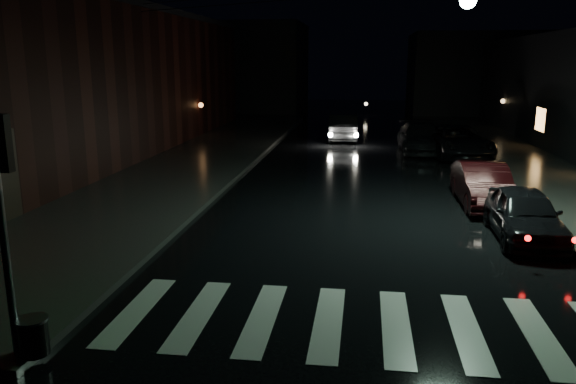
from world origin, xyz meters
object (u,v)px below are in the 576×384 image
at_px(parked_car_b, 483,185).
at_px(parked_car_d, 457,141).
at_px(parked_car_a, 524,214).
at_px(parked_car_c, 420,137).
at_px(oncoming_car, 343,127).

bearing_deg(parked_car_b, parked_car_d, 85.63).
distance_m(parked_car_a, parked_car_c, 14.65).
height_order(parked_car_a, oncoming_car, oncoming_car).
bearing_deg(parked_car_b, oncoming_car, 108.47).
bearing_deg(parked_car_d, parked_car_c, 130.52).
distance_m(parked_car_a, oncoming_car, 19.09).
height_order(parked_car_c, oncoming_car, oncoming_car).
bearing_deg(parked_car_b, parked_car_a, -84.40).
xyz_separation_m(parked_car_a, parked_car_c, (-1.34, 14.59, 0.07)).
relative_size(parked_car_b, oncoming_car, 0.90).
bearing_deg(parked_car_a, parked_car_b, 97.25).
bearing_deg(parked_car_a, parked_car_d, 89.90).
relative_size(parked_car_a, parked_car_c, 0.77).
bearing_deg(parked_car_d, parked_car_a, -99.03).
relative_size(parked_car_c, parked_car_d, 0.93).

